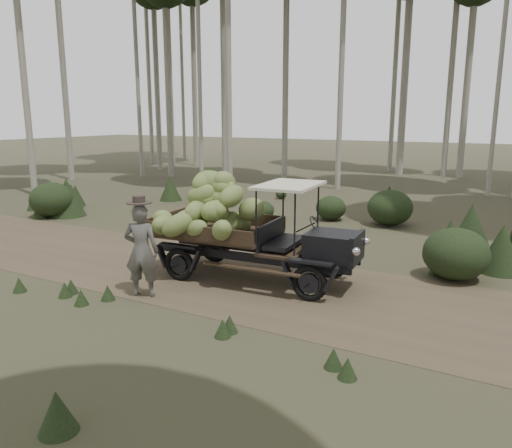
{
  "coord_description": "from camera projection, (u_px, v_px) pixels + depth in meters",
  "views": [
    {
      "loc": [
        6.81,
        -8.61,
        3.41
      ],
      "look_at": [
        1.87,
        0.22,
        1.21
      ],
      "focal_mm": 35.0,
      "sensor_mm": 36.0,
      "label": 1
    }
  ],
  "objects": [
    {
      "name": "farmer",
      "position": [
        141.0,
        249.0,
        9.45
      ],
      "size": [
        0.78,
        0.66,
        1.96
      ],
      "rotation": [
        0.0,
        0.0,
        3.56
      ],
      "color": "#54524D",
      "rests_on": "ground"
    },
    {
      "name": "undergrowth",
      "position": [
        252.0,
        225.0,
        13.22
      ],
      "size": [
        25.18,
        21.41,
        1.39
      ],
      "color": "#233319",
      "rests_on": "ground"
    },
    {
      "name": "ground",
      "position": [
        179.0,
        269.0,
        11.32
      ],
      "size": [
        120.0,
        120.0,
        0.0
      ],
      "primitive_type": "plane",
      "color": "#473D2B",
      "rests_on": "ground"
    },
    {
      "name": "banana_truck",
      "position": [
        228.0,
        215.0,
        10.48
      ],
      "size": [
        4.77,
        2.35,
        2.38
      ],
      "rotation": [
        0.0,
        0.0,
        0.08
      ],
      "color": "black",
      "rests_on": "ground"
    },
    {
      "name": "dirt_track",
      "position": [
        179.0,
        269.0,
        11.31
      ],
      "size": [
        70.0,
        4.0,
        0.01
      ],
      "primitive_type": "cube",
      "color": "brown",
      "rests_on": "ground"
    }
  ]
}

